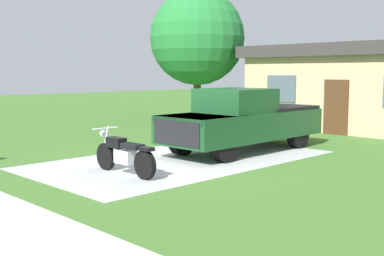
{
  "coord_description": "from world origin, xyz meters",
  "views": [
    {
      "loc": [
        9.62,
        -9.19,
        2.38
      ],
      "look_at": [
        0.38,
        -0.01,
        0.9
      ],
      "focal_mm": 46.08,
      "sensor_mm": 36.0,
      "label": 1
    }
  ],
  "objects_px": {
    "motorcycle": "(124,154)",
    "pickup_truck": "(245,120)",
    "shade_tree": "(197,38)",
    "neighbor_house": "(367,86)"
  },
  "relations": [
    {
      "from": "motorcycle",
      "to": "pickup_truck",
      "type": "xyz_separation_m",
      "value": [
        -0.18,
        4.67,
        0.48
      ]
    },
    {
      "from": "pickup_truck",
      "to": "shade_tree",
      "type": "xyz_separation_m",
      "value": [
        -7.21,
        5.27,
        3.04
      ]
    },
    {
      "from": "pickup_truck",
      "to": "shade_tree",
      "type": "relative_size",
      "value": 0.9
    },
    {
      "from": "pickup_truck",
      "to": "shade_tree",
      "type": "distance_m",
      "value": 9.43
    },
    {
      "from": "shade_tree",
      "to": "neighbor_house",
      "type": "distance_m",
      "value": 7.99
    },
    {
      "from": "shade_tree",
      "to": "neighbor_house",
      "type": "bearing_deg",
      "value": 21.4
    },
    {
      "from": "pickup_truck",
      "to": "shade_tree",
      "type": "height_order",
      "value": "shade_tree"
    },
    {
      "from": "shade_tree",
      "to": "neighbor_house",
      "type": "xyz_separation_m",
      "value": [
        7.15,
        2.8,
        -2.2
      ]
    },
    {
      "from": "motorcycle",
      "to": "neighbor_house",
      "type": "bearing_deg",
      "value": 91.08
    },
    {
      "from": "pickup_truck",
      "to": "neighbor_house",
      "type": "distance_m",
      "value": 8.12
    }
  ]
}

